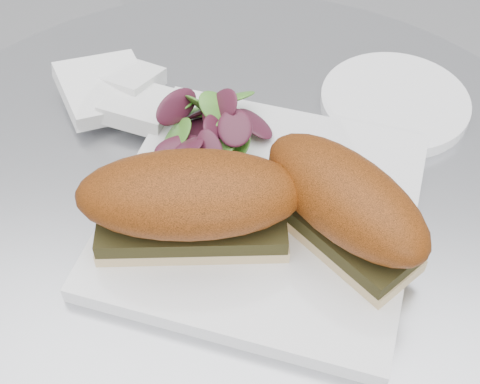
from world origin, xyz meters
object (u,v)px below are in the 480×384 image
object	(u,v)px
plate	(262,212)
sandwich_right	(344,204)
saucer	(395,102)
sandwich_left	(191,201)

from	to	relation	value
plate	sandwich_right	xyz separation A→B (m)	(0.06, -0.03, 0.05)
plate	saucer	distance (m)	0.20
plate	sandwich_right	world-z (taller)	sandwich_right
sandwich_left	saucer	distance (m)	0.27
plate	sandwich_left	world-z (taller)	sandwich_left
sandwich_right	sandwich_left	bearing A→B (deg)	-132.15
plate	saucer	xyz separation A→B (m)	(0.13, 0.16, -0.00)
plate	sandwich_left	distance (m)	0.08
saucer	sandwich_right	bearing A→B (deg)	-108.70
plate	sandwich_left	bearing A→B (deg)	-148.01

